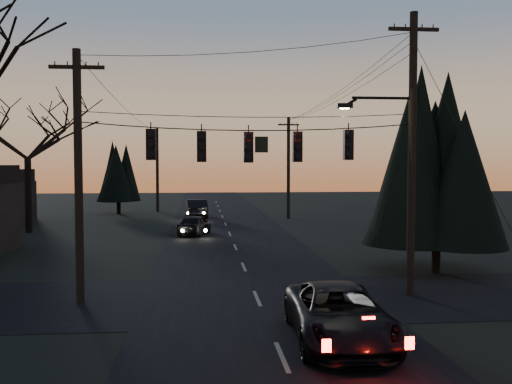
{
  "coord_description": "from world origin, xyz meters",
  "views": [
    {
      "loc": [
        -1.98,
        -9.51,
        4.76
      ],
      "look_at": [
        -0.07,
        9.7,
        3.75
      ],
      "focal_mm": 40.0,
      "sensor_mm": 36.0,
      "label": 1
    }
  ],
  "objects": [
    {
      "name": "bare_tree_dist",
      "position": [
        -13.48,
        30.2,
        6.95
      ],
      "size": [
        7.58,
        7.58,
        9.95
      ],
      "color": "black",
      "rests_on": "ground"
    },
    {
      "name": "evergreen_right",
      "position": [
        8.14,
        13.91,
        4.61
      ],
      "size": [
        4.72,
        4.72,
        8.02
      ],
      "color": "black",
      "rests_on": "ground"
    },
    {
      "name": "cross_road",
      "position": [
        0.0,
        10.0,
        0.01
      ],
      "size": [
        60.0,
        7.0,
        0.02
      ],
      "primitive_type": "cube",
      "color": "black",
      "rests_on": "ground"
    },
    {
      "name": "sedan_oncoming_a",
      "position": [
        -2.32,
        27.72,
        0.66
      ],
      "size": [
        2.46,
        4.16,
        1.33
      ],
      "primitive_type": "imported",
      "rotation": [
        0.0,
        0.0,
        2.9
      ],
      "color": "black",
      "rests_on": "ground"
    },
    {
      "name": "utility_pole_far_r",
      "position": [
        5.5,
        38.0,
        0.0
      ],
      "size": [
        1.8,
        0.3,
        8.5
      ],
      "primitive_type": null,
      "color": "black",
      "rests_on": "ground"
    },
    {
      "name": "suv_near",
      "position": [
        1.67,
        5.0,
        0.73
      ],
      "size": [
        2.64,
        5.37,
        1.47
      ],
      "primitive_type": "imported",
      "rotation": [
        0.0,
        0.0,
        -0.04
      ],
      "color": "black",
      "rests_on": "ground"
    },
    {
      "name": "main_road",
      "position": [
        0.0,
        20.0,
        0.01
      ],
      "size": [
        8.0,
        120.0,
        0.02
      ],
      "primitive_type": "cube",
      "color": "black",
      "rests_on": "ground"
    },
    {
      "name": "utility_pole_far_l",
      "position": [
        -6.0,
        46.0,
        0.0
      ],
      "size": [
        0.3,
        0.3,
        8.0
      ],
      "primitive_type": null,
      "color": "black",
      "rests_on": "ground"
    },
    {
      "name": "span_signal_assembly",
      "position": [
        -0.24,
        10.0,
        5.32
      ],
      "size": [
        11.5,
        0.44,
        1.5
      ],
      "color": "black",
      "rests_on": "ground"
    },
    {
      "name": "utility_pole_left",
      "position": [
        -6.0,
        10.0,
        0.0
      ],
      "size": [
        1.8,
        0.3,
        8.5
      ],
      "primitive_type": null,
      "color": "black",
      "rests_on": "ground"
    },
    {
      "name": "utility_pole_right",
      "position": [
        5.5,
        10.0,
        0.0
      ],
      "size": [
        5.0,
        0.3,
        10.0
      ],
      "primitive_type": null,
      "color": "black",
      "rests_on": "ground"
    },
    {
      "name": "evergreen_dist",
      "position": [
        -9.38,
        43.77,
        3.62
      ],
      "size": [
        3.71,
        3.71,
        6.05
      ],
      "color": "black",
      "rests_on": "ground"
    },
    {
      "name": "sedan_oncoming_b",
      "position": [
        -2.27,
        39.54,
        0.78
      ],
      "size": [
        2.07,
        4.85,
        1.56
      ],
      "primitive_type": "imported",
      "rotation": [
        0.0,
        0.0,
        3.23
      ],
      "color": "black",
      "rests_on": "ground"
    }
  ]
}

